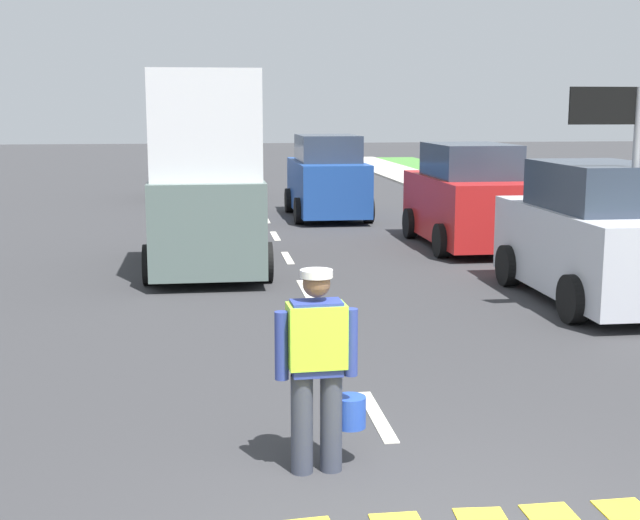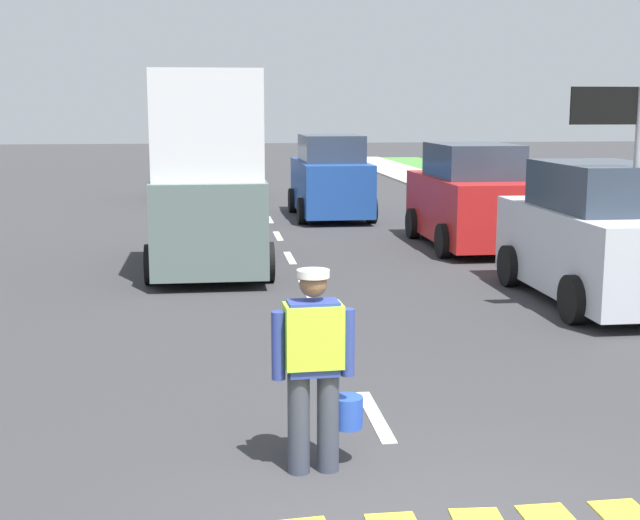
{
  "view_description": "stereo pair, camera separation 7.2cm",
  "coord_description": "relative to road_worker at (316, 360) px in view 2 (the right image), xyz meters",
  "views": [
    {
      "loc": [
        -1.59,
        -5.11,
        2.92
      ],
      "look_at": [
        -0.22,
        5.18,
        1.1
      ],
      "focal_mm": 48.76,
      "sensor_mm": 36.0,
      "label": 1
    },
    {
      "loc": [
        -1.52,
        -5.12,
        2.92
      ],
      "look_at": [
        -0.22,
        5.18,
        1.1
      ],
      "focal_mm": 48.76,
      "sensor_mm": 36.0,
      "label": 2
    }
  ],
  "objects": [
    {
      "name": "car_parked_curbside",
      "position": [
        4.94,
        5.7,
        0.05
      ],
      "size": [
        1.92,
        4.19,
        2.12
      ],
      "color": "silver",
      "rests_on": "ground"
    },
    {
      "name": "car_oncoming_second",
      "position": [
        -1.09,
        22.38,
        0.11
      ],
      "size": [
        1.92,
        4.11,
        2.23
      ],
      "color": "black",
      "rests_on": "ground"
    },
    {
      "name": "car_parked_far",
      "position": [
        4.65,
        11.15,
        0.09
      ],
      "size": [
        2.04,
        4.28,
        2.19
      ],
      "color": "red",
      "rests_on": "ground"
    },
    {
      "name": "car_oncoming_third",
      "position": [
        -0.77,
        31.99,
        -0.01
      ],
      "size": [
        2.02,
        4.3,
        1.98
      ],
      "color": "silver",
      "rests_on": "ground"
    },
    {
      "name": "road_worker",
      "position": [
        0.0,
        0.0,
        0.0
      ],
      "size": [
        0.76,
        0.4,
        1.67
      ],
      "color": "#383D4C",
      "rests_on": "ground"
    },
    {
      "name": "lane_center_line",
      "position": [
        0.71,
        23.68,
        -0.93
      ],
      "size": [
        0.14,
        46.4,
        0.01
      ],
      "color": "silver",
      "rests_on": "ground"
    },
    {
      "name": "lane_direction_sign",
      "position": [
        4.72,
        4.59,
        1.48
      ],
      "size": [
        1.16,
        0.11,
        3.2
      ],
      "color": "gray",
      "rests_on": "ground"
    },
    {
      "name": "car_outgoing_far",
      "position": [
        2.39,
        16.5,
        0.1
      ],
      "size": [
        2.01,
        4.16,
        2.22
      ],
      "color": "#1E4799",
      "rests_on": "ground"
    },
    {
      "name": "ground_plane",
      "position": [
        0.71,
        19.48,
        -0.93
      ],
      "size": [
        96.0,
        96.0,
        0.0
      ],
      "primitive_type": "plane",
      "color": "#333335"
    },
    {
      "name": "delivery_truck",
      "position": [
        -0.85,
        9.11,
        0.68
      ],
      "size": [
        2.16,
        4.6,
        3.54
      ],
      "color": "slate",
      "rests_on": "ground"
    }
  ]
}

